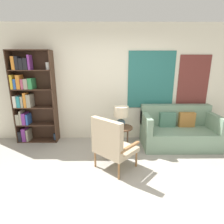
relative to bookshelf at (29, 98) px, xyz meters
The scene contains 7 objects.
ground_plane 2.87m from the bookshelf, 43.89° to the right, with size 14.00×14.00×0.00m, color #9E998E.
wall_back 2.00m from the bookshelf, ahead, with size 6.40×0.08×2.70m.
bookshelf is the anchor object (origin of this frame).
armchair 2.33m from the bookshelf, 33.46° to the right, with size 0.86×0.85×0.95m.
couch 3.51m from the bookshelf, ahead, with size 1.62×0.84×0.90m.
side_table 2.26m from the bookshelf, 13.48° to the right, with size 0.46×0.46×0.53m.
table_lamp 2.16m from the bookshelf, 11.96° to the right, with size 0.31×0.31×0.43m.
Camera 1 is at (-0.04, -2.14, 1.80)m, focal length 28.00 mm.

